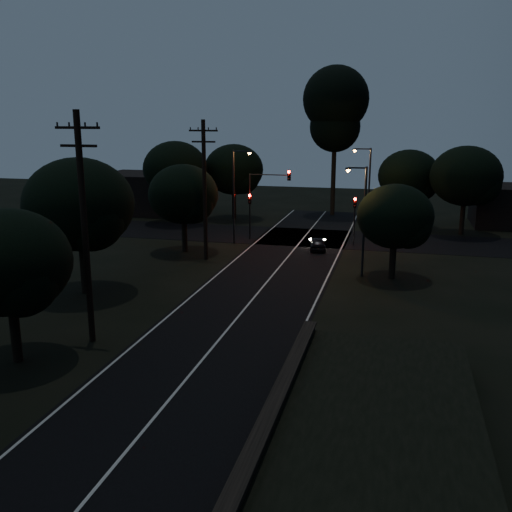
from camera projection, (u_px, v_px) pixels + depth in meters
The scene contains 20 objects.
road_surface at pixel (280, 267), 41.70m from camera, with size 60.00×70.00×0.03m.
utility_pole_mid at pixel (84, 225), 26.58m from camera, with size 2.20×0.30×11.00m.
utility_pole_far at pixel (205, 188), 42.66m from camera, with size 2.20×0.30×10.50m.
tree_left_b at pixel (10, 265), 24.38m from camera, with size 5.44×5.44×6.91m.
tree_left_c at pixel (81, 207), 34.14m from camera, with size 6.62×6.62×8.36m.
tree_left_d at pixel (185, 196), 45.20m from camera, with size 5.57×5.57×7.07m.
tree_far_nw at pixel (235, 171), 60.24m from camera, with size 6.26×6.26×7.93m.
tree_far_w at pixel (177, 170), 57.58m from camera, with size 6.55×6.55×8.35m.
tree_far_ne at pixel (411, 177), 56.01m from camera, with size 6.01×6.01×7.60m.
tree_far_e at pixel (469, 178), 51.90m from camera, with size 6.44×6.44×8.17m.
tree_right_a at pixel (398, 218), 37.62m from camera, with size 5.04×5.04×6.41m.
tall_pine at pixel (336, 108), 61.21m from camera, with size 7.08×7.08×16.09m.
building_left at pixel (147, 193), 65.60m from camera, with size 10.00×8.00×4.40m, color black.
signal_left at pixel (250, 208), 50.48m from camera, with size 0.28×0.35×4.10m.
signal_right at pixel (355, 212), 48.29m from camera, with size 0.28×0.35×4.10m.
signal_mast at pixel (268, 192), 49.72m from camera, with size 3.70×0.35×6.25m.
streetlight_a at pixel (236, 190), 48.35m from camera, with size 1.66×0.26×8.00m.
streetlight_b at pixel (367, 186), 51.47m from camera, with size 1.66×0.26×8.00m.
streetlight_c at pixel (362, 214), 38.23m from camera, with size 1.46×0.26×7.50m.
car at pixel (318, 243), 46.93m from camera, with size 1.26×3.13×1.07m, color black.
Camera 1 is at (8.18, -8.40, 10.66)m, focal length 40.00 mm.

